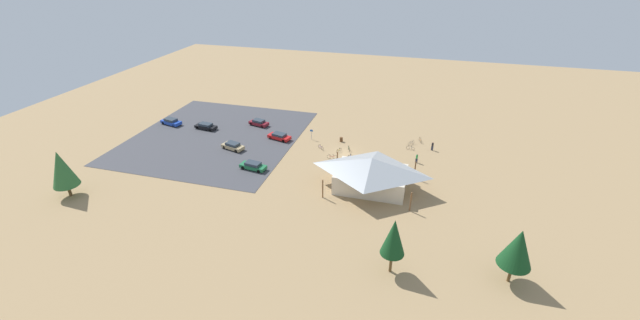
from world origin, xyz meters
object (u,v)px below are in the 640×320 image
(bicycle_orange_mid_cluster, at_px, (420,140))
(bicycle_red_edge_north, at_px, (332,157))
(car_tan_second_row, at_px, (233,146))
(pine_mideast, at_px, (518,248))
(bicycle_purple_lone_west, at_px, (321,147))
(pine_east, at_px, (62,169))
(car_black_near_entry, at_px, (206,126))
(visitor_by_pavilion, at_px, (432,146))
(bike_pavilion, at_px, (371,171))
(bicycle_teal_lone_east, at_px, (366,159))
(car_red_by_curb, at_px, (279,136))
(lot_sign, at_px, (311,133))
(trash_bin, at_px, (341,140))
(bicycle_silver_yard_front, at_px, (411,143))
(car_blue_end_stall, at_px, (171,122))
(pine_far_west, at_px, (394,237))
(car_green_front_row, at_px, (253,166))
(bicycle_blue_near_porch, at_px, (349,157))
(visitor_near_lot, at_px, (417,158))
(bicycle_yellow_trailside, at_px, (339,150))
(car_maroon_inner_stall, at_px, (259,123))
(bicycle_white_yard_left, at_px, (410,148))
(bicycle_black_near_sign, at_px, (337,161))
(bicycle_green_edge_south, at_px, (349,149))

(bicycle_orange_mid_cluster, bearing_deg, bicycle_red_edge_north, 37.42)
(car_tan_second_row, bearing_deg, pine_mideast, 153.95)
(bicycle_purple_lone_west, bearing_deg, pine_east, 38.35)
(car_black_near_entry, distance_m, visitor_by_pavilion, 46.75)
(bike_pavilion, distance_m, bicycle_red_edge_north, 11.82)
(bicycle_teal_lone_east, xyz_separation_m, car_red_by_curb, (18.42, -4.25, 0.34))
(bicycle_purple_lone_west, distance_m, visitor_by_pavilion, 21.21)
(lot_sign, bearing_deg, bicycle_teal_lone_east, 153.41)
(bicycle_red_edge_north, bearing_deg, trash_bin, -89.88)
(bicycle_orange_mid_cluster, distance_m, car_black_near_entry, 44.71)
(bicycle_silver_yard_front, xyz_separation_m, car_blue_end_stall, (51.20, 3.87, 0.38))
(pine_mideast, distance_m, pine_east, 62.99)
(pine_mideast, height_order, car_red_by_curb, pine_mideast)
(car_red_by_curb, bearing_deg, pine_far_west, 129.64)
(bicycle_red_edge_north, distance_m, car_tan_second_row, 19.25)
(car_blue_end_stall, bearing_deg, pine_far_west, 148.04)
(pine_far_west, xyz_separation_m, car_green_front_row, (25.80, -18.41, -4.38))
(bicycle_blue_near_porch, bearing_deg, car_red_by_curb, -16.05)
(pine_mideast, height_order, visitor_near_lot, pine_mideast)
(trash_bin, xyz_separation_m, bicycle_purple_lone_west, (3.03, 4.29, -0.07))
(lot_sign, relative_size, bicycle_red_edge_north, 1.21)
(bicycle_red_edge_north, bearing_deg, visitor_by_pavilion, -154.13)
(pine_far_west, height_order, pine_east, pine_east)
(bicycle_orange_mid_cluster, xyz_separation_m, car_red_by_curb, (27.42, 6.39, 0.31))
(car_blue_end_stall, bearing_deg, bicycle_teal_lone_east, 173.39)
(bicycle_red_edge_north, bearing_deg, lot_sign, -49.56)
(lot_sign, height_order, bicycle_yellow_trailside, lot_sign)
(bicycle_purple_lone_west, bearing_deg, pine_mideast, 137.76)
(car_red_by_curb, bearing_deg, pine_east, 49.62)
(car_maroon_inner_stall, bearing_deg, pine_far_west, 131.68)
(car_maroon_inner_stall, bearing_deg, car_black_near_entry, 25.33)
(visitor_near_lot, bearing_deg, bicycle_white_yard_left, -74.45)
(bicycle_black_near_sign, bearing_deg, bicycle_green_edge_south, -100.37)
(bicycle_blue_near_porch, relative_size, visitor_near_lot, 0.90)
(trash_bin, bearing_deg, bicycle_blue_near_porch, 114.22)
(bicycle_green_edge_south, xyz_separation_m, bicycle_blue_near_porch, (-0.73, 3.23, 0.01))
(car_black_near_entry, bearing_deg, visitor_by_pavilion, -176.87)
(bicycle_silver_yard_front, bearing_deg, bicycle_red_edge_north, 36.33)
(car_tan_second_row, bearing_deg, trash_bin, -154.99)
(bicycle_blue_near_porch, bearing_deg, car_maroon_inner_stall, -24.11)
(bicycle_orange_mid_cluster, bearing_deg, car_black_near_entry, 7.29)
(trash_bin, xyz_separation_m, visitor_by_pavilion, (-17.53, -0.88, 0.47))
(bicycle_white_yard_left, height_order, bicycle_black_near_sign, bicycle_white_yard_left)
(lot_sign, bearing_deg, bicycle_blue_near_porch, 145.41)
(bicycle_silver_yard_front, distance_m, car_black_near_entry, 42.85)
(car_maroon_inner_stall, bearing_deg, bicycle_green_edge_south, 162.68)
(bicycle_black_near_sign, bearing_deg, trash_bin, -81.54)
(bicycle_orange_mid_cluster, distance_m, bicycle_black_near_sign, 18.98)
(pine_far_west, xyz_separation_m, pine_east, (49.68, -3.11, -0.30))
(bike_pavilion, bearing_deg, bicycle_red_edge_north, -43.91)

